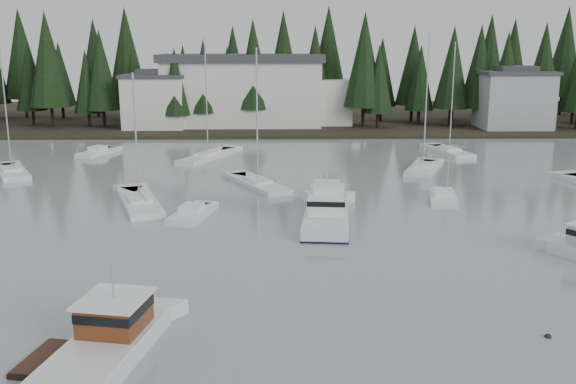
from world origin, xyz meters
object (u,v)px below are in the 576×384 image
(sailboat_5, at_px, (208,157))
(runabout_1, at_px, (443,199))
(runabout_3, at_px, (98,153))
(sailboat_1, at_px, (449,153))
(sailboat_3, at_px, (258,186))
(house_east_a, at_px, (514,99))
(house_west, at_px, (155,100))
(sailboat_9, at_px, (12,174))
(cabin_cruiser_center, at_px, (327,213))
(harbor_inn, at_px, (256,91))
(sailboat_0, at_px, (140,204))
(runabout_4, at_px, (192,216))
(lobster_boat_brown, at_px, (100,350))
(sailboat_2, at_px, (423,170))

(sailboat_5, distance_m, runabout_1, 30.55)
(sailboat_5, relative_size, runabout_3, 2.16)
(sailboat_1, height_order, sailboat_3, sailboat_1)
(house_east_a, bearing_deg, sailboat_5, -152.48)
(sailboat_3, xyz_separation_m, sailboat_5, (-6.22, 15.21, 0.00))
(house_west, height_order, sailboat_1, sailboat_1)
(sailboat_9, bearing_deg, cabin_cruiser_center, -149.53)
(runabout_1, bearing_deg, sailboat_1, -5.32)
(harbor_inn, height_order, sailboat_3, sailboat_3)
(sailboat_0, distance_m, runabout_4, 6.26)
(sailboat_1, bearing_deg, cabin_cruiser_center, 137.04)
(harbor_inn, height_order, runabout_4, harbor_inn)
(runabout_3, bearing_deg, sailboat_1, -71.50)
(house_west, height_order, sailboat_0, sailboat_0)
(harbor_inn, relative_size, cabin_cruiser_center, 2.74)
(lobster_boat_brown, height_order, runabout_3, lobster_boat_brown)
(sailboat_9, bearing_deg, sailboat_5, -93.00)
(harbor_inn, distance_m, runabout_1, 51.55)
(house_west, height_order, runabout_3, house_west)
(harbor_inn, bearing_deg, sailboat_2, -61.95)
(sailboat_2, relative_size, sailboat_5, 1.00)
(sailboat_0, relative_size, sailboat_2, 0.78)
(sailboat_5, relative_size, sailboat_9, 1.09)
(harbor_inn, xyz_separation_m, sailboat_9, (-23.75, -36.23, -5.70))
(sailboat_2, height_order, runabout_1, sailboat_2)
(cabin_cruiser_center, bearing_deg, lobster_boat_brown, 158.29)
(sailboat_5, bearing_deg, lobster_boat_brown, -156.28)
(harbor_inn, relative_size, runabout_1, 5.01)
(sailboat_9, bearing_deg, sailboat_0, -158.23)
(sailboat_0, xyz_separation_m, sailboat_3, (9.60, 6.84, 0.02))
(sailboat_2, xyz_separation_m, runabout_1, (-1.28, -13.26, 0.04))
(cabin_cruiser_center, bearing_deg, sailboat_5, 28.86)
(sailboat_0, distance_m, sailboat_3, 11.79)
(lobster_boat_brown, relative_size, cabin_cruiser_center, 0.88)
(lobster_boat_brown, height_order, sailboat_5, sailboat_5)
(sailboat_2, bearing_deg, cabin_cruiser_center, 170.77)
(harbor_inn, bearing_deg, runabout_3, -126.79)
(house_west, distance_m, lobster_boat_brown, 73.57)
(harbor_inn, bearing_deg, sailboat_1, -45.26)
(sailboat_2, height_order, runabout_4, sailboat_2)
(sailboat_2, distance_m, runabout_4, 28.44)
(house_west, xyz_separation_m, sailboat_2, (33.67, -31.62, -4.56))
(sailboat_1, xyz_separation_m, sailboat_3, (-22.69, -17.93, -0.01))
(house_west, height_order, sailboat_5, sailboat_5)
(sailboat_9, bearing_deg, runabout_1, -134.92)
(sailboat_2, bearing_deg, harbor_inn, 49.48)
(lobster_boat_brown, bearing_deg, sailboat_3, 1.35)
(runabout_3, relative_size, runabout_4, 1.13)
(lobster_boat_brown, height_order, sailboat_2, sailboat_2)
(sailboat_3, distance_m, runabout_3, 26.66)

